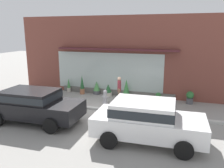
{
  "coord_description": "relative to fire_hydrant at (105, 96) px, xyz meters",
  "views": [
    {
      "loc": [
        4.42,
        -11.23,
        4.21
      ],
      "look_at": [
        0.32,
        1.2,
        1.17
      ],
      "focal_mm": 36.81,
      "sensor_mm": 36.0,
      "label": 1
    }
  ],
  "objects": [
    {
      "name": "ground_plane",
      "position": [
        0.1,
        -1.14,
        -0.39
      ],
      "size": [
        60.0,
        60.0,
        0.0
      ],
      "primitive_type": "plane",
      "color": "gray"
    },
    {
      "name": "curb_strip",
      "position": [
        0.1,
        -1.34,
        -0.33
      ],
      "size": [
        14.0,
        0.24,
        0.12
      ],
      "primitive_type": "cube",
      "color": "#B2B2AD",
      "rests_on": "ground_plane"
    },
    {
      "name": "storefront",
      "position": [
        0.09,
        2.04,
        2.14
      ],
      "size": [
        14.0,
        0.81,
        5.18
      ],
      "color": "brown",
      "rests_on": "ground_plane"
    },
    {
      "name": "fire_hydrant",
      "position": [
        0.0,
        0.0,
        0.0
      ],
      "size": [
        0.41,
        0.38,
        0.8
      ],
      "color": "#B2B2B7",
      "rests_on": "ground_plane"
    },
    {
      "name": "pedestrian_with_handbag",
      "position": [
        0.89,
        -0.06,
        0.55
      ],
      "size": [
        0.29,
        0.61,
        1.64
      ],
      "rotation": [
        0.0,
        0.0,
        5.02
      ],
      "color": "brown",
      "rests_on": "ground_plane"
    },
    {
      "name": "parked_car_black",
      "position": [
        -2.2,
        -3.81,
        0.49
      ],
      "size": [
        4.5,
        2.19,
        1.53
      ],
      "rotation": [
        0.0,
        0.0,
        0.03
      ],
      "color": "black",
      "rests_on": "ground_plane"
    },
    {
      "name": "parked_car_white",
      "position": [
        3.19,
        -4.12,
        0.52
      ],
      "size": [
        4.28,
        2.23,
        1.61
      ],
      "rotation": [
        0.0,
        0.0,
        0.04
      ],
      "color": "white",
      "rests_on": "ground_plane"
    },
    {
      "name": "potted_plant_corner_tall",
      "position": [
        -0.29,
        1.39,
        -0.01
      ],
      "size": [
        0.5,
        0.5,
        0.81
      ],
      "color": "#B7B2A3",
      "rests_on": "ground_plane"
    },
    {
      "name": "potted_plant_window_left",
      "position": [
        -2.16,
        1.37,
        0.23
      ],
      "size": [
        0.32,
        0.32,
        1.3
      ],
      "color": "#9E6042",
      "rests_on": "ground_plane"
    },
    {
      "name": "potted_plant_window_right",
      "position": [
        2.97,
        1.42,
        -0.11
      ],
      "size": [
        0.35,
        0.35,
        0.51
      ],
      "color": "#9E6042",
      "rests_on": "ground_plane"
    },
    {
      "name": "potted_plant_by_entrance",
      "position": [
        -3.31,
        1.59,
        0.06
      ],
      "size": [
        0.27,
        0.27,
        0.95
      ],
      "color": "#B7B2A3",
      "rests_on": "ground_plane"
    },
    {
      "name": "potted_plant_low_front",
      "position": [
        0.92,
        1.45,
        0.19
      ],
      "size": [
        0.49,
        0.49,
        1.2
      ],
      "color": "#B7B2A3",
      "rests_on": "ground_plane"
    },
    {
      "name": "potted_plant_window_center",
      "position": [
        4.81,
        1.4,
        0.0
      ],
      "size": [
        0.44,
        0.44,
        0.75
      ],
      "color": "#4C4C51",
      "rests_on": "ground_plane"
    },
    {
      "name": "potted_plant_doorstep",
      "position": [
        -1.21,
        1.65,
        0.03
      ],
      "size": [
        0.5,
        0.5,
        0.88
      ],
      "color": "#4C4C51",
      "rests_on": "ground_plane"
    }
  ]
}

